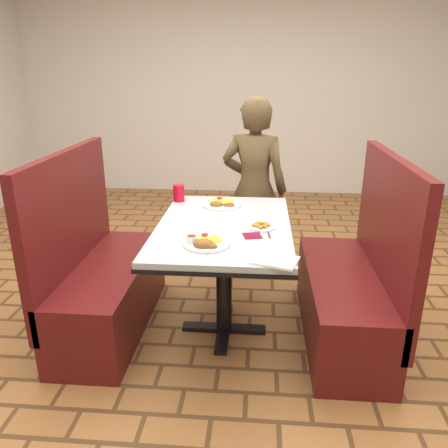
{
  "coord_description": "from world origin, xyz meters",
  "views": [
    {
      "loc": [
        0.2,
        -2.49,
        1.64
      ],
      "look_at": [
        0.0,
        0.0,
        0.75
      ],
      "focal_mm": 35.0,
      "sensor_mm": 36.0,
      "label": 1
    }
  ],
  "objects_px": {
    "booth_bench_right": "(351,291)",
    "plantain_plate": "(261,226)",
    "booth_bench_left": "(103,281)",
    "far_dinner_plate": "(222,202)",
    "red_tumbler": "(179,193)",
    "diner_person": "(254,189)",
    "dining_table": "(224,239)",
    "near_dinner_plate": "(206,240)"
  },
  "relations": [
    {
      "from": "plantain_plate",
      "to": "red_tumbler",
      "type": "bearing_deg",
      "value": 139.25
    },
    {
      "from": "dining_table",
      "to": "near_dinner_plate",
      "type": "distance_m",
      "value": 0.37
    },
    {
      "from": "dining_table",
      "to": "plantain_plate",
      "type": "distance_m",
      "value": 0.25
    },
    {
      "from": "plantain_plate",
      "to": "booth_bench_left",
      "type": "bearing_deg",
      "value": 177.48
    },
    {
      "from": "dining_table",
      "to": "diner_person",
      "type": "relative_size",
      "value": 0.83
    },
    {
      "from": "booth_bench_right",
      "to": "far_dinner_plate",
      "type": "height_order",
      "value": "booth_bench_right"
    },
    {
      "from": "red_tumbler",
      "to": "booth_bench_right",
      "type": "bearing_deg",
      "value": -21.67
    },
    {
      "from": "diner_person",
      "to": "red_tumbler",
      "type": "relative_size",
      "value": 12.24
    },
    {
      "from": "booth_bench_right",
      "to": "near_dinner_plate",
      "type": "height_order",
      "value": "booth_bench_right"
    },
    {
      "from": "diner_person",
      "to": "red_tumbler",
      "type": "bearing_deg",
      "value": 52.98
    },
    {
      "from": "dining_table",
      "to": "booth_bench_right",
      "type": "xyz_separation_m",
      "value": [
        0.8,
        0.0,
        -0.32
      ]
    },
    {
      "from": "plantain_plate",
      "to": "booth_bench_right",
      "type": "bearing_deg",
      "value": 4.5
    },
    {
      "from": "booth_bench_left",
      "to": "plantain_plate",
      "type": "relative_size",
      "value": 6.85
    },
    {
      "from": "near_dinner_plate",
      "to": "plantain_plate",
      "type": "height_order",
      "value": "near_dinner_plate"
    },
    {
      "from": "booth_bench_right",
      "to": "booth_bench_left",
      "type": "bearing_deg",
      "value": 180.0
    },
    {
      "from": "booth_bench_right",
      "to": "red_tumbler",
      "type": "height_order",
      "value": "booth_bench_right"
    },
    {
      "from": "dining_table",
      "to": "diner_person",
      "type": "xyz_separation_m",
      "value": [
        0.17,
        0.92,
        0.07
      ]
    },
    {
      "from": "booth_bench_right",
      "to": "plantain_plate",
      "type": "height_order",
      "value": "booth_bench_right"
    },
    {
      "from": "booth_bench_left",
      "to": "far_dinner_plate",
      "type": "height_order",
      "value": "booth_bench_left"
    },
    {
      "from": "diner_person",
      "to": "far_dinner_plate",
      "type": "relative_size",
      "value": 5.46
    },
    {
      "from": "diner_person",
      "to": "booth_bench_right",
      "type": "bearing_deg",
      "value": 136.74
    },
    {
      "from": "far_dinner_plate",
      "to": "red_tumbler",
      "type": "relative_size",
      "value": 2.24
    },
    {
      "from": "red_tumbler",
      "to": "booth_bench_left",
      "type": "bearing_deg",
      "value": -133.6
    },
    {
      "from": "dining_table",
      "to": "diner_person",
      "type": "height_order",
      "value": "diner_person"
    },
    {
      "from": "booth_bench_left",
      "to": "red_tumbler",
      "type": "xyz_separation_m",
      "value": [
        0.44,
        0.46,
        0.48
      ]
    },
    {
      "from": "diner_person",
      "to": "near_dinner_plate",
      "type": "relative_size",
      "value": 5.73
    },
    {
      "from": "dining_table",
      "to": "far_dinner_plate",
      "type": "xyz_separation_m",
      "value": [
        -0.05,
        0.37,
        0.12
      ]
    },
    {
      "from": "booth_bench_right",
      "to": "diner_person",
      "type": "height_order",
      "value": "diner_person"
    },
    {
      "from": "near_dinner_plate",
      "to": "red_tumbler",
      "type": "xyz_separation_m",
      "value": [
        -0.29,
        0.81,
        0.03
      ]
    },
    {
      "from": "booth_bench_left",
      "to": "far_dinner_plate",
      "type": "relative_size",
      "value": 4.5
    },
    {
      "from": "booth_bench_left",
      "to": "booth_bench_right",
      "type": "relative_size",
      "value": 1.0
    },
    {
      "from": "dining_table",
      "to": "booth_bench_left",
      "type": "relative_size",
      "value": 1.01
    },
    {
      "from": "near_dinner_plate",
      "to": "far_dinner_plate",
      "type": "xyz_separation_m",
      "value": [
        0.02,
        0.72,
        -0.0
      ]
    },
    {
      "from": "diner_person",
      "to": "near_dinner_plate",
      "type": "height_order",
      "value": "diner_person"
    },
    {
      "from": "booth_bench_right",
      "to": "plantain_plate",
      "type": "xyz_separation_m",
      "value": [
        -0.57,
        -0.05,
        0.43
      ]
    },
    {
      "from": "dining_table",
      "to": "booth_bench_right",
      "type": "bearing_deg",
      "value": 0.0
    },
    {
      "from": "plantain_plate",
      "to": "near_dinner_plate",
      "type": "bearing_deg",
      "value": -134.6
    },
    {
      "from": "near_dinner_plate",
      "to": "booth_bench_right",
      "type": "bearing_deg",
      "value": 21.69
    },
    {
      "from": "near_dinner_plate",
      "to": "diner_person",
      "type": "bearing_deg",
      "value": 79.35
    },
    {
      "from": "booth_bench_right",
      "to": "far_dinner_plate",
      "type": "relative_size",
      "value": 4.5
    },
    {
      "from": "booth_bench_right",
      "to": "red_tumbler",
      "type": "xyz_separation_m",
      "value": [
        -1.16,
        0.46,
        0.48
      ]
    },
    {
      "from": "far_dinner_plate",
      "to": "red_tumbler",
      "type": "xyz_separation_m",
      "value": [
        -0.31,
        0.09,
        0.03
      ]
    }
  ]
}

